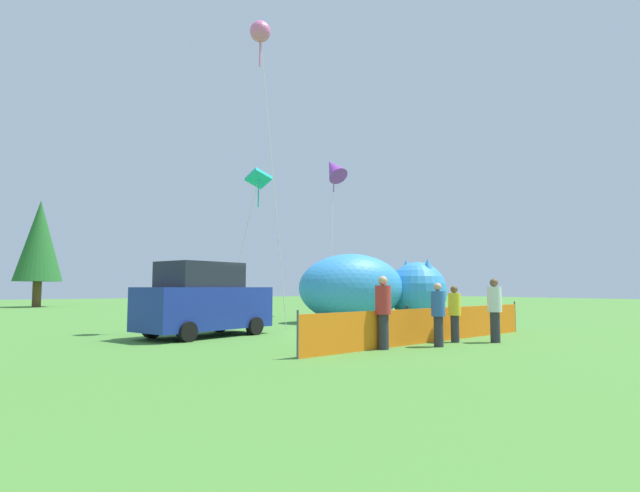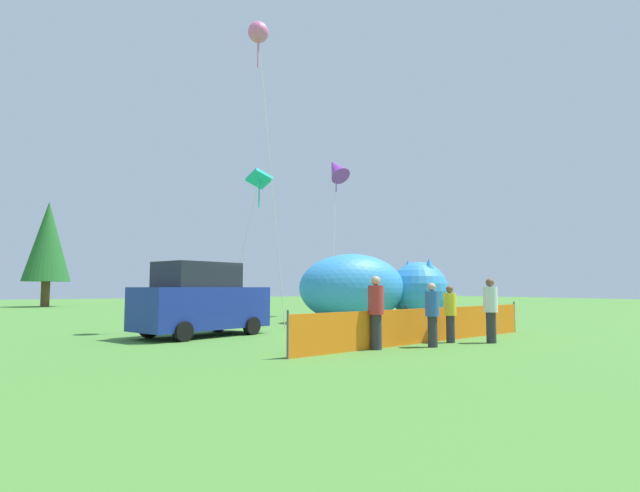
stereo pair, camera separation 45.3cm
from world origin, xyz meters
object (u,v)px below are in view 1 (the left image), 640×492
spectator_in_yellow_shirt (455,311)px  spectator_in_red_shirt (495,307)px  parked_car (204,301)px  kite_teal_diamond (258,181)px  kite_purple_delta (334,169)px  kite_pink_octopus (260,34)px  inflatable_cat (371,290)px  spectator_in_grey_shirt (383,309)px  folding_chair (410,315)px  spectator_in_white_shirt (438,312)px

spectator_in_yellow_shirt → spectator_in_red_shirt: (0.88, -0.69, 0.11)m
parked_car → kite_teal_diamond: 8.14m
spectator_in_yellow_shirt → kite_purple_delta: kite_purple_delta is taller
kite_pink_octopus → kite_teal_diamond: bearing=62.1°
inflatable_cat → spectator_in_yellow_shirt: (-3.65, -7.70, -0.53)m
parked_car → spectator_in_red_shirt: (6.00, -6.33, -0.14)m
spectator_in_yellow_shirt → spectator_in_grey_shirt: spectator_in_grey_shirt is taller
kite_purple_delta → folding_chair: bearing=-110.6°
folding_chair → spectator_in_yellow_shirt: spectator_in_yellow_shirt is taller
parked_car → spectator_in_yellow_shirt: (5.12, -5.65, -0.25)m
folding_chair → kite_teal_diamond: (-2.48, 6.84, 5.74)m
spectator_in_yellow_shirt → spectator_in_red_shirt: spectator_in_red_shirt is taller
spectator_in_white_shirt → spectator_in_grey_shirt: size_ratio=0.91×
kite_teal_diamond → spectator_in_yellow_shirt: bearing=-85.6°
spectator_in_grey_shirt → kite_purple_delta: (7.81, 12.39, 7.08)m
spectator_in_yellow_shirt → spectator_in_grey_shirt: 2.73m
spectator_in_yellow_shirt → kite_purple_delta: 15.21m
folding_chair → spectator_in_red_shirt: (-0.81, -4.06, 0.43)m
spectator_in_yellow_shirt → spectator_in_white_shirt: spectator_in_white_shirt is taller
spectator_in_yellow_shirt → kite_pink_octopus: (-3.01, 6.03, 9.80)m
spectator_in_white_shirt → kite_purple_delta: kite_purple_delta is taller
spectator_in_yellow_shirt → kite_pink_octopus: kite_pink_octopus is taller
parked_car → kite_purple_delta: bearing=16.9°
kite_teal_diamond → spectator_in_red_shirt: bearing=-81.3°
kite_purple_delta → spectator_in_grey_shirt: bearing=-122.2°
kite_teal_diamond → folding_chair: bearing=-70.0°
spectator_in_grey_shirt → kite_pink_octopus: bearing=92.7°
spectator_in_yellow_shirt → kite_purple_delta: (5.09, 12.38, 7.21)m
spectator_in_red_shirt → spectator_in_grey_shirt: (-3.60, 0.68, 0.02)m
spectator_in_red_shirt → kite_pink_octopus: (-3.89, 6.71, 9.69)m
inflatable_cat → kite_purple_delta: bearing=88.1°
kite_teal_diamond → spectator_in_grey_shirt: bearing=-100.7°
spectator_in_white_shirt → kite_teal_diamond: bearing=87.9°
spectator_in_yellow_shirt → spectator_in_grey_shirt: size_ratio=0.87×
parked_car → spectator_in_red_shirt: parked_car is taller
inflatable_cat → kite_teal_diamond: bearing=165.7°
spectator_in_red_shirt → kite_purple_delta: size_ratio=0.20×
folding_chair → spectator_in_white_shirt: spectator_in_white_shirt is taller
folding_chair → kite_teal_diamond: size_ratio=0.13×
kite_pink_octopus → kite_teal_diamond: kite_pink_octopus is taller
spectator_in_grey_shirt → kite_pink_octopus: (-0.28, 6.03, 9.67)m
spectator_in_white_shirt → kite_pink_octopus: 11.85m
parked_car → spectator_in_yellow_shirt: parked_car is taller
spectator_in_yellow_shirt → spectator_in_white_shirt: 1.26m
folding_chair → spectator_in_red_shirt: spectator_in_red_shirt is taller
parked_car → kite_teal_diamond: kite_teal_diamond is taller
inflatable_cat → spectator_in_red_shirt: 8.84m
kite_teal_diamond → kite_purple_delta: (5.88, 2.16, 1.80)m
spectator_in_yellow_shirt → spectator_in_white_shirt: (-1.18, -0.44, 0.04)m
spectator_in_yellow_shirt → inflatable_cat: bearing=64.7°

